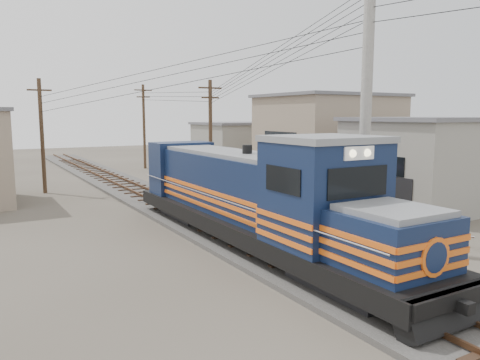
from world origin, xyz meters
TOP-DOWN VIEW (x-y plane):
  - ground at (0.00, 0.00)m, footprint 120.00×120.00m
  - ballast at (0.00, 10.00)m, footprint 3.60×70.00m
  - track at (0.00, 10.00)m, footprint 1.15×70.00m
  - locomotive at (0.00, 1.29)m, footprint 3.03×16.47m
  - utility_pole_main at (3.50, -0.50)m, footprint 0.40×0.40m
  - wooden_pole_mid at (4.50, 14.00)m, footprint 1.60×0.24m
  - wooden_pole_far at (4.80, 28.00)m, footprint 1.60×0.24m
  - wooden_pole_left at (-5.00, 18.00)m, footprint 1.60×0.24m
  - power_lines at (-0.14, 8.49)m, footprint 9.65×19.00m
  - shophouse_front at (11.50, 3.00)m, footprint 7.35×6.30m
  - shophouse_mid at (12.50, 12.00)m, footprint 8.40×7.35m
  - shophouse_back at (11.00, 22.00)m, footprint 6.30×6.30m
  - billboard at (4.35, 0.79)m, footprint 1.89×0.78m
  - market_umbrella at (5.60, 4.97)m, footprint 2.87×2.87m
  - vendor at (6.76, 5.25)m, footprint 0.72×0.68m
  - plant_nursery at (5.28, 4.28)m, footprint 3.34×2.92m

SIDE VIEW (x-z plane):
  - ground at x=0.00m, z-range 0.00..0.00m
  - ballast at x=0.00m, z-range 0.00..0.16m
  - track at x=0.00m, z-range 0.20..0.32m
  - plant_nursery at x=5.28m, z-range -0.08..1.01m
  - vendor at x=6.76m, z-range 0.00..1.66m
  - locomotive at x=0.00m, z-range -0.27..3.81m
  - shophouse_back at x=11.00m, z-range 0.01..4.21m
  - billboard at x=4.35m, z-range 0.71..3.74m
  - market_umbrella at x=5.60m, z-range 0.99..3.59m
  - shophouse_front at x=11.50m, z-range 0.01..4.71m
  - shophouse_mid at x=12.50m, z-range 0.01..6.21m
  - wooden_pole_mid at x=4.50m, z-range 0.18..7.18m
  - wooden_pole_left at x=-5.00m, z-range 0.18..7.18m
  - wooden_pole_far at x=4.80m, z-range 0.18..7.68m
  - utility_pole_main at x=3.50m, z-range 0.00..10.00m
  - power_lines at x=-0.14m, z-range 5.91..9.21m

